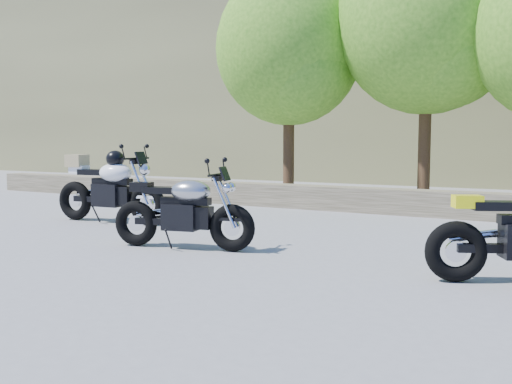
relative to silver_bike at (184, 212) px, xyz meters
The scene contains 6 objects.
ground 0.82m from the silver_bike, 32.98° to the right, with size 90.00×90.00×0.00m, color gray.
stone_wall 5.18m from the silver_bike, 83.95° to the left, with size 22.00×0.55×0.50m, color brown.
tree_decid_left 7.70m from the silver_bike, 105.25° to the left, with size 3.67×3.67×5.62m.
tree_decid_mid 8.14m from the silver_bike, 78.58° to the left, with size 4.08×4.08×6.24m.
silver_bike is the anchor object (origin of this frame).
white_bike 3.03m from the silver_bike, 153.50° to the left, with size 2.33×0.74×1.29m.
Camera 1 is at (4.14, -5.67, 1.42)m, focal length 40.00 mm.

